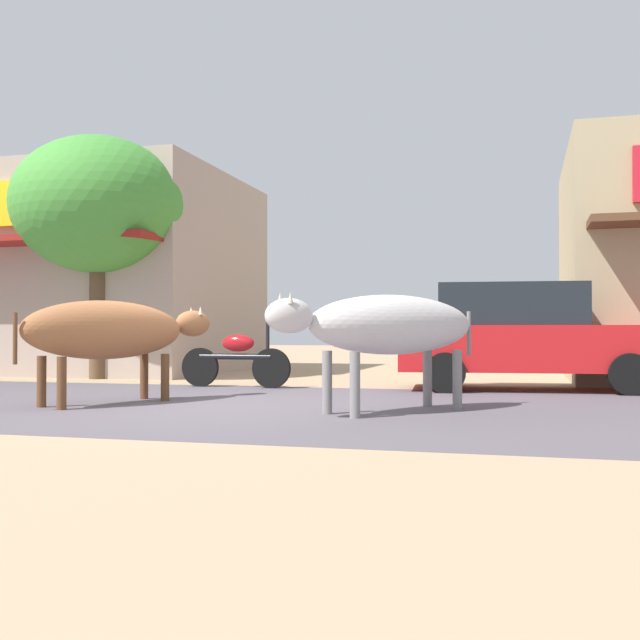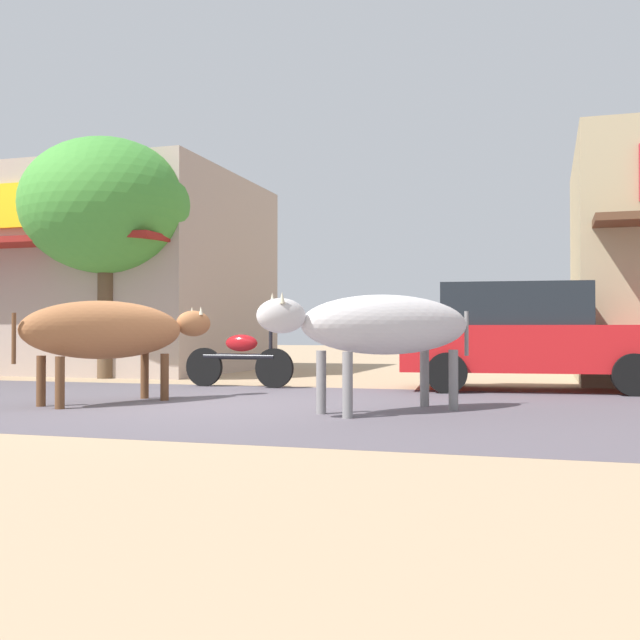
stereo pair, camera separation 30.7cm
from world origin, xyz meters
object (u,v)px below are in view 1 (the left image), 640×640
at_px(parked_hatchback_car, 523,336).
at_px(cow_far_dark, 389,326).
at_px(parked_motorcycle, 237,358).
at_px(cow_near_brown, 111,331).
at_px(roadside_tree, 98,206).

bearing_deg(parked_hatchback_car, cow_far_dark, -110.96).
bearing_deg(parked_motorcycle, cow_far_dark, -45.52).
distance_m(cow_near_brown, cow_far_dark, 3.55).
bearing_deg(cow_near_brown, cow_far_dark, -1.46).
xyz_separation_m(parked_hatchback_car, cow_far_dark, (-1.45, -3.78, 0.13)).
height_order(parked_motorcycle, cow_far_dark, cow_far_dark).
xyz_separation_m(parked_hatchback_car, cow_near_brown, (-5.00, -3.69, 0.07)).
bearing_deg(cow_near_brown, roadside_tree, 123.29).
distance_m(roadside_tree, cow_far_dark, 8.23).
distance_m(parked_hatchback_car, cow_far_dark, 4.05).
height_order(roadside_tree, cow_far_dark, roadside_tree).
distance_m(parked_motorcycle, cow_far_dark, 4.37).
relative_size(parked_hatchback_car, parked_motorcycle, 2.18).
relative_size(roadside_tree, cow_near_brown, 1.71).
xyz_separation_m(cow_near_brown, cow_far_dark, (3.55, -0.09, 0.05)).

